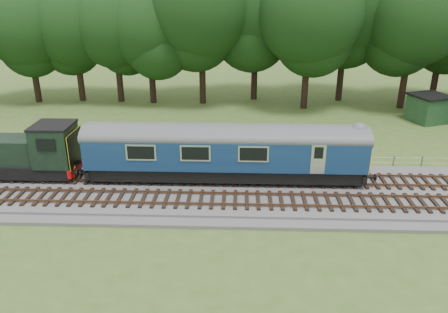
{
  "coord_description": "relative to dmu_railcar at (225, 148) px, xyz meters",
  "views": [
    {
      "loc": [
        -1.21,
        -25.06,
        12.72
      ],
      "look_at": [
        -2.19,
        1.4,
        2.0
      ],
      "focal_mm": 35.0,
      "sensor_mm": 36.0,
      "label": 1
    }
  ],
  "objects": [
    {
      "name": "tree_line",
      "position": [
        2.11,
        20.6,
        -2.61
      ],
      "size": [
        70.0,
        8.0,
        18.0
      ],
      "primitive_type": null,
      "color": "black",
      "rests_on": "ground"
    },
    {
      "name": "shunter_loco",
      "position": [
        -13.93,
        0.0,
        -0.63
      ],
      "size": [
        8.92,
        2.6,
        3.38
      ],
      "color": "black",
      "rests_on": "ground"
    },
    {
      "name": "ground",
      "position": [
        2.11,
        -1.4,
        -2.61
      ],
      "size": [
        120.0,
        120.0,
        0.0
      ],
      "primitive_type": "plane",
      "color": "#3D6123",
      "rests_on": "ground"
    },
    {
      "name": "fence",
      "position": [
        2.11,
        3.1,
        -2.61
      ],
      "size": [
        64.0,
        0.12,
        1.0
      ],
      "primitive_type": null,
      "color": "#6B6054",
      "rests_on": "ground"
    },
    {
      "name": "shed",
      "position": [
        19.03,
        14.74,
        -1.26
      ],
      "size": [
        4.17,
        4.17,
        2.65
      ],
      "rotation": [
        0.0,
        0.0,
        0.36
      ],
      "color": "#1B3B1E",
      "rests_on": "ground"
    },
    {
      "name": "worker",
      "position": [
        -10.04,
        -0.74,
        -1.47
      ],
      "size": [
        0.68,
        0.62,
        1.56
      ],
      "primitive_type": "imported",
      "rotation": [
        0.0,
        0.0,
        0.56
      ],
      "color": "#FE570D",
      "rests_on": "ballast"
    },
    {
      "name": "track_north",
      "position": [
        2.11,
        -0.0,
        -2.19
      ],
      "size": [
        67.2,
        2.4,
        0.21
      ],
      "color": "black",
      "rests_on": "ballast"
    },
    {
      "name": "ballast",
      "position": [
        2.11,
        -1.4,
        -2.43
      ],
      "size": [
        70.0,
        7.0,
        0.35
      ],
      "primitive_type": "cube",
      "color": "#4C4C4F",
      "rests_on": "ground"
    },
    {
      "name": "dmu_railcar",
      "position": [
        0.0,
        0.0,
        0.0
      ],
      "size": [
        18.05,
        2.86,
        3.88
      ],
      "color": "black",
      "rests_on": "ground"
    },
    {
      "name": "track_south",
      "position": [
        2.11,
        -3.0,
        -2.19
      ],
      "size": [
        67.2,
        2.4,
        0.21
      ],
      "color": "black",
      "rests_on": "ballast"
    }
  ]
}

